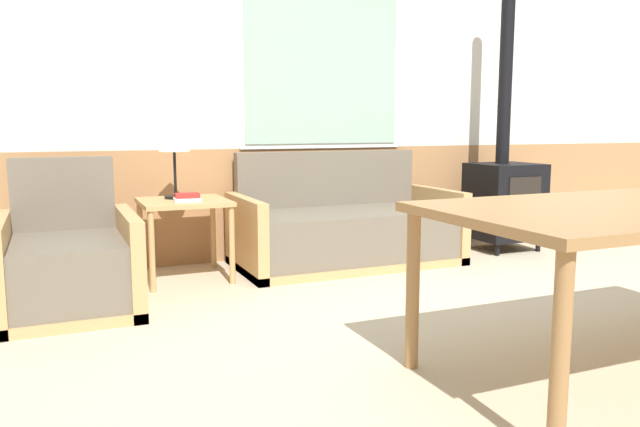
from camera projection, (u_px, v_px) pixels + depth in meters
ground_plane at (578, 349)px, 3.02m from camera, size 16.00×16.00×0.00m
wall_back at (344, 91)px, 5.21m from camera, size 7.20×0.09×2.70m
couch at (346, 231)px, 4.85m from camera, size 1.71×0.84×0.86m
armchair at (68, 266)px, 3.63m from camera, size 0.77×0.88×0.88m
side_table at (184, 212)px, 4.33m from camera, size 0.59×0.59×0.56m
table_lamp at (174, 142)px, 4.34m from camera, size 0.22×0.22×0.51m
book_stack at (187, 198)px, 4.22m from camera, size 0.19×0.17×0.05m
wood_stove at (505, 188)px, 5.37m from camera, size 0.54×0.50×2.33m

